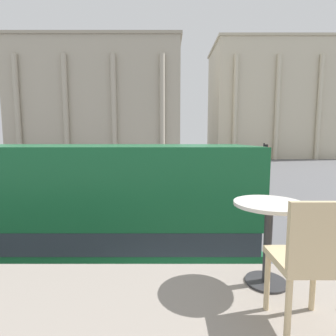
% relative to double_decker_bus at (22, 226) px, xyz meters
% --- Properties ---
extents(double_decker_bus, '(10.49, 2.67, 4.20)m').
position_rel_double_decker_bus_xyz_m(double_decker_bus, '(0.00, 0.00, 0.00)').
color(double_decker_bus, black).
rests_on(double_decker_bus, ground_plane).
extents(cafe_dining_table, '(0.60, 0.60, 0.73)m').
position_rel_double_decker_bus_xyz_m(cafe_dining_table, '(4.28, -3.68, 1.29)').
color(cafe_dining_table, '#2D2D30').
rests_on(cafe_dining_table, cafe_floor_slab).
extents(cafe_chair_0, '(0.40, 0.40, 0.91)m').
position_rel_double_decker_bus_xyz_m(cafe_chair_0, '(4.32, -4.28, 1.27)').
color(cafe_chair_0, '#D1B789').
rests_on(cafe_chair_0, cafe_floor_slab).
extents(plaza_building_left, '(31.24, 12.95, 22.05)m').
position_rel_double_decker_bus_xyz_m(plaza_building_left, '(-9.81, 45.43, 8.70)').
color(plaza_building_left, '#B2A893').
rests_on(plaza_building_left, ground_plane).
extents(plaza_building_right, '(32.88, 16.28, 25.26)m').
position_rel_double_decker_bus_xyz_m(plaza_building_right, '(30.03, 56.53, 10.30)').
color(plaza_building_right, beige).
rests_on(plaza_building_right, ground_plane).
extents(traffic_light_near, '(0.42, 0.24, 3.55)m').
position_rel_double_decker_bus_xyz_m(traffic_light_near, '(-0.35, 7.14, 0.00)').
color(traffic_light_near, black).
rests_on(traffic_light_near, ground_plane).
extents(traffic_light_mid, '(0.42, 0.24, 3.99)m').
position_rel_double_decker_bus_xyz_m(traffic_light_mid, '(11.01, 14.68, 0.27)').
color(traffic_light_mid, black).
rests_on(traffic_light_mid, ground_plane).
extents(car_navy, '(4.20, 1.93, 1.35)m').
position_rel_double_decker_bus_xyz_m(car_navy, '(7.36, 18.16, -1.63)').
color(car_navy, black).
rests_on(car_navy, ground_plane).
extents(pedestrian_grey, '(0.32, 0.32, 1.71)m').
position_rel_double_decker_bus_xyz_m(pedestrian_grey, '(3.62, 24.22, -1.34)').
color(pedestrian_grey, '#282B33').
rests_on(pedestrian_grey, ground_plane).
extents(pedestrian_white, '(0.32, 0.32, 1.70)m').
position_rel_double_decker_bus_xyz_m(pedestrian_white, '(-4.22, 15.96, -1.35)').
color(pedestrian_white, '#282B33').
rests_on(pedestrian_white, ground_plane).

